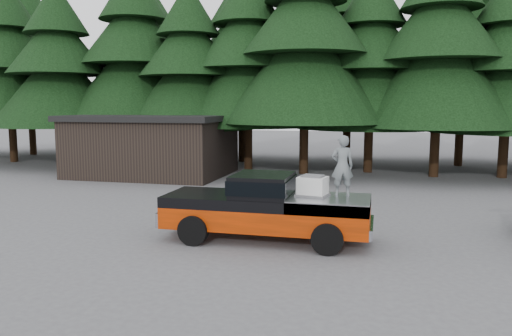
% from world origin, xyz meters
% --- Properties ---
extents(ground, '(120.00, 120.00, 0.00)m').
position_xyz_m(ground, '(0.00, 0.00, 0.00)').
color(ground, '#4A4A4C').
rests_on(ground, ground).
extents(pickup_truck, '(6.00, 2.04, 1.33)m').
position_xyz_m(pickup_truck, '(0.06, 0.41, 0.67)').
color(pickup_truck, '#C32C01').
rests_on(pickup_truck, ground).
extents(truck_cab, '(1.66, 1.90, 0.59)m').
position_xyz_m(truck_cab, '(-0.04, 0.41, 1.62)').
color(truck_cab, black).
rests_on(truck_cab, pickup_truck).
extents(air_compressor, '(0.87, 0.77, 0.52)m').
position_xyz_m(air_compressor, '(1.37, 0.53, 1.59)').
color(air_compressor, silver).
rests_on(air_compressor, pickup_truck).
extents(man_on_bed, '(0.71, 0.56, 1.70)m').
position_xyz_m(man_on_bed, '(2.16, 0.73, 2.18)').
color(man_on_bed, slate).
rests_on(man_on_bed, pickup_truck).
extents(utility_building, '(8.40, 6.40, 3.30)m').
position_xyz_m(utility_building, '(-9.00, 12.00, 1.67)').
color(utility_building, black).
rests_on(utility_building, ground).
extents(treeline, '(60.15, 16.05, 17.50)m').
position_xyz_m(treeline, '(0.42, 17.20, 7.72)').
color(treeline, black).
rests_on(treeline, ground).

